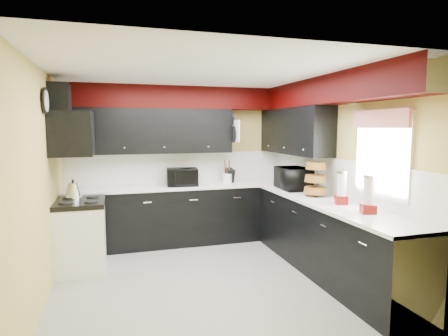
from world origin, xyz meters
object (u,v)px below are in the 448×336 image
(microwave, at_px, (294,178))
(knife_block, at_px, (230,176))
(utensil_crock, at_px, (227,178))
(kettle, at_px, (73,190))
(toaster_oven, at_px, (182,177))

(microwave, height_order, knife_block, microwave)
(utensil_crock, height_order, knife_block, knife_block)
(microwave, xyz_separation_m, knife_block, (-0.72, 0.90, -0.04))
(knife_block, distance_m, kettle, 2.44)
(microwave, bearing_deg, knife_block, 41.11)
(microwave, xyz_separation_m, utensil_crock, (-0.77, 0.85, -0.08))
(knife_block, relative_size, kettle, 1.07)
(microwave, relative_size, utensil_crock, 3.69)
(toaster_oven, height_order, utensil_crock, toaster_oven)
(knife_block, bearing_deg, toaster_oven, 173.42)
(utensil_crock, relative_size, kettle, 0.72)
(kettle, bearing_deg, toaster_oven, 16.73)
(toaster_oven, xyz_separation_m, knife_block, (0.81, 0.09, -0.02))
(toaster_oven, distance_m, kettle, 1.64)
(utensil_crock, xyz_separation_m, kettle, (-2.32, -0.51, 0.00))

